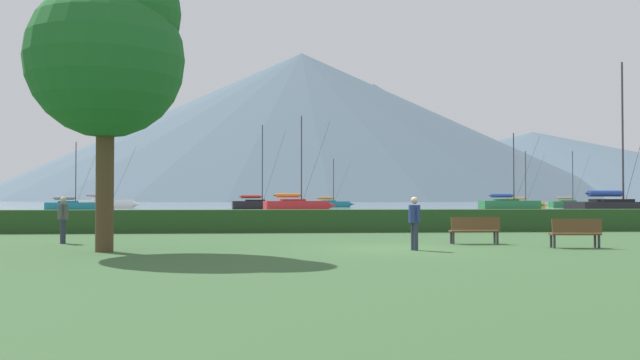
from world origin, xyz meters
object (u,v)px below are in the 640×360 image
Objects in this scene: sailboat_slip_1 at (331,204)px; park_bench_under_tree at (576,232)px; sailboat_slip_7 at (297,205)px; person_seated_viewer at (63,216)px; sailboat_slip_2 at (510,204)px; sailboat_slip_9 at (72,205)px; park_tree at (111,51)px; sailboat_slip_10 at (570,204)px; sailboat_slip_3 at (107,203)px; sailboat_slip_8 at (618,208)px; person_standing_walker at (414,219)px; sailboat_slip_0 at (259,204)px; park_bench_near_path at (475,229)px; sailboat_slip_4 at (523,204)px.

sailboat_slip_1 is 4.82× the size of park_bench_under_tree.
sailboat_slip_7 is 6.84× the size of person_seated_viewer.
sailboat_slip_2 is 1.15× the size of sailboat_slip_9.
park_tree is (-36.44, -66.26, 5.35)m from sailboat_slip_2.
sailboat_slip_7 is 1.31× the size of sailboat_slip_9.
person_seated_viewer is at bearing -104.80° from sailboat_slip_1.
sailboat_slip_10 is at bearing -13.09° from sailboat_slip_1.
sailboat_slip_1 is 0.79× the size of sailboat_slip_2.
park_bench_under_tree is 0.19× the size of park_tree.
sailboat_slip_3 is 70.59m from sailboat_slip_8.
person_seated_viewer is 1.00× the size of person_standing_walker.
sailboat_slip_0 is at bearing 164.30° from sailboat_slip_2.
sailboat_slip_0 reaches higher than person_seated_viewer.
sailboat_slip_10 is 5.42× the size of park_bench_under_tree.
sailboat_slip_9 is at bearing 116.86° from park_bench_near_path.
park_bench_under_tree is (-0.84, -89.42, -0.04)m from sailboat_slip_1.
sailboat_slip_2 is at bearing 61.19° from park_tree.
park_bench_under_tree is (-21.81, -65.95, -0.18)m from sailboat_slip_2.
sailboat_slip_9 reaches higher than person_seated_viewer.
sailboat_slip_10 is (15.76, 16.94, -0.13)m from sailboat_slip_2.
park_tree is at bearing 163.35° from person_standing_walker.
sailboat_slip_9 reaches higher than sailboat_slip_1.
sailboat_slip_10 is at bearing 56.14° from person_seated_viewer.
sailboat_slip_2 is 0.79× the size of sailboat_slip_8.
sailboat_slip_1 is at bearing 96.44° from sailboat_slip_8.
sailboat_slip_8 is at bearing -58.77° from sailboat_slip_7.
park_bench_under_tree is 5.41m from person_standing_walker.
sailboat_slip_9 is at bearing -152.41° from sailboat_slip_1.
sailboat_slip_8 is (-8.70, -43.35, 0.20)m from sailboat_slip_4.
park_bench_under_tree is 15.64m from park_tree.
sailboat_slip_2 reaches higher than park_bench_under_tree.
sailboat_slip_7 reaches higher than park_bench_under_tree.
sailboat_slip_3 is at bearing 101.99° from person_seated_viewer.
sailboat_slip_3 is at bearing 132.47° from sailboat_slip_7.
person_standing_walker is 0.19× the size of park_tree.
sailboat_slip_8 is at bearing 39.77° from person_seated_viewer.
person_seated_viewer reaches higher than park_bench_near_path.
person_seated_viewer is at bearing -124.19° from sailboat_slip_2.
sailboat_slip_4 is 5.10× the size of park_bench_under_tree.
person_seated_viewer is (-44.42, -72.33, 0.40)m from sailboat_slip_4.
sailboat_slip_7 is 29.26m from sailboat_slip_9.
sailboat_slip_1 is 90.12m from person_standing_walker.
sailboat_slip_4 is at bearing -144.97° from sailboat_slip_10.
sailboat_slip_9 is 67.33m from person_seated_viewer.
park_tree is at bearing -121.27° from sailboat_slip_10.
sailboat_slip_0 is 1.02× the size of sailboat_slip_7.
person_seated_viewer is (-11.08, -57.15, 0.25)m from sailboat_slip_7.
sailboat_slip_7 is 48.87m from sailboat_slip_10.
sailboat_slip_7 is at bearing 120.23° from sailboat_slip_8.
sailboat_slip_0 is 33.34m from sailboat_slip_2.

